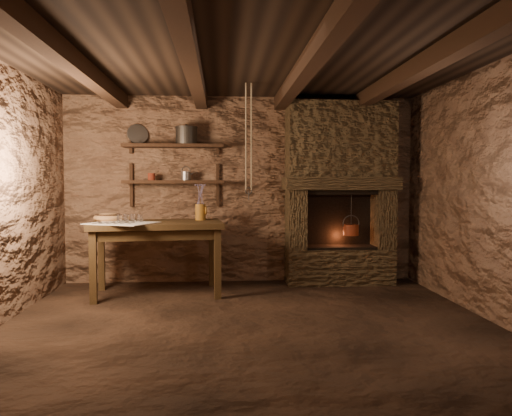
{
  "coord_description": "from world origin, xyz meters",
  "views": [
    {
      "loc": [
        -0.25,
        -4.49,
        1.3
      ],
      "look_at": [
        0.12,
        0.9,
        1.02
      ],
      "focal_mm": 35.0,
      "sensor_mm": 36.0,
      "label": 1
    }
  ],
  "objects": [
    {
      "name": "tin_pan",
      "position": [
        -1.31,
        1.94,
        1.9
      ],
      "size": [
        0.29,
        0.2,
        0.26
      ],
      "primitive_type": "cylinder",
      "rotation": [
        1.26,
        0.0,
        0.34
      ],
      "color": "gray",
      "rests_on": "shelf_upper"
    },
    {
      "name": "work_table",
      "position": [
        -0.99,
        1.28,
        0.45
      ],
      "size": [
        1.56,
        1.0,
        0.84
      ],
      "rotation": [
        0.0,
        0.0,
        0.11
      ],
      "color": "#342412",
      "rests_on": "floor"
    },
    {
      "name": "iron_stockpot",
      "position": [
        -0.69,
        1.84,
        1.87
      ],
      "size": [
        0.31,
        0.31,
        0.2
      ],
      "primitive_type": "cylinder",
      "rotation": [
        0.0,
        0.0,
        -0.15
      ],
      "color": "#2B2926",
      "rests_on": "shelf_upper"
    },
    {
      "name": "small_kettle",
      "position": [
        -0.7,
        1.84,
        1.38
      ],
      "size": [
        0.19,
        0.16,
        0.17
      ],
      "primitive_type": null,
      "rotation": [
        0.0,
        0.0,
        -0.28
      ],
      "color": "gray",
      "rests_on": "shelf_lower"
    },
    {
      "name": "floor",
      "position": [
        0.0,
        0.0,
        0.0
      ],
      "size": [
        4.5,
        4.5,
        0.0
      ],
      "primitive_type": "plane",
      "color": "black",
      "rests_on": "ground"
    },
    {
      "name": "front_wall",
      "position": [
        0.0,
        -2.0,
        1.2
      ],
      "size": [
        4.5,
        0.04,
        2.4
      ],
      "primitive_type": "cube",
      "color": "#4B3123",
      "rests_on": "floor"
    },
    {
      "name": "shelf_lower",
      "position": [
        -0.85,
        1.84,
        1.3
      ],
      "size": [
        1.25,
        0.3,
        0.04
      ],
      "primitive_type": "cube",
      "color": "black",
      "rests_on": "back_wall"
    },
    {
      "name": "rusty_tin",
      "position": [
        -1.13,
        1.84,
        1.36
      ],
      "size": [
        0.12,
        0.12,
        0.09
      ],
      "primitive_type": "cylinder",
      "rotation": [
        0.0,
        0.0,
        0.42
      ],
      "color": "#5E1D12",
      "rests_on": "shelf_lower"
    },
    {
      "name": "shelf_upper",
      "position": [
        -0.85,
        1.84,
        1.75
      ],
      "size": [
        1.25,
        0.3,
        0.04
      ],
      "primitive_type": "cube",
      "color": "black",
      "rests_on": "back_wall"
    },
    {
      "name": "stoneware_jug",
      "position": [
        -0.5,
        1.5,
        1.03
      ],
      "size": [
        0.14,
        0.13,
        0.44
      ],
      "rotation": [
        0.0,
        0.0,
        -0.02
      ],
      "color": "#8F5B1B",
      "rests_on": "work_table"
    },
    {
      "name": "wooden_bowl",
      "position": [
        -1.57,
        1.41,
        0.88
      ],
      "size": [
        0.4,
        0.4,
        0.12
      ],
      "primitive_type": "ellipsoid",
      "rotation": [
        0.0,
        0.0,
        -0.24
      ],
      "color": "#A17346",
      "rests_on": "work_table"
    },
    {
      "name": "hanging_ropes",
      "position": [
        0.05,
        1.05,
        1.8
      ],
      "size": [
        0.08,
        0.08,
        1.2
      ],
      "primitive_type": null,
      "color": "#C7B38C",
      "rests_on": "ceiling"
    },
    {
      "name": "drinking_glasses",
      "position": [
        -1.33,
        1.2,
        0.89
      ],
      "size": [
        0.22,
        0.07,
        0.09
      ],
      "primitive_type": null,
      "color": "white",
      "rests_on": "linen_cloth"
    },
    {
      "name": "beam_mid_right",
      "position": [
        0.5,
        0.0,
        2.31
      ],
      "size": [
        0.14,
        3.95,
        0.16
      ],
      "primitive_type": "cube",
      "color": "black",
      "rests_on": "ceiling"
    },
    {
      "name": "back_wall",
      "position": [
        0.0,
        2.0,
        1.2
      ],
      "size": [
        4.5,
        0.04,
        2.4
      ],
      "primitive_type": "cube",
      "color": "#4B3123",
      "rests_on": "floor"
    },
    {
      "name": "red_pot",
      "position": [
        1.39,
        1.72,
        0.7
      ],
      "size": [
        0.23,
        0.23,
        0.54
      ],
      "rotation": [
        0.0,
        0.0,
        0.22
      ],
      "color": "maroon",
      "rests_on": "hearth"
    },
    {
      "name": "pewter_cutlery_row",
      "position": [
        -1.35,
        1.05,
        0.86
      ],
      "size": [
        0.61,
        0.43,
        0.01
      ],
      "primitive_type": null,
      "rotation": [
        0.0,
        0.0,
        -0.42
      ],
      "color": "gray",
      "rests_on": "linen_cloth"
    },
    {
      "name": "right_wall",
      "position": [
        2.25,
        0.0,
        1.2
      ],
      "size": [
        0.04,
        4.0,
        2.4
      ],
      "primitive_type": "cube",
      "color": "#4B3123",
      "rests_on": "floor"
    },
    {
      "name": "beam_far_left",
      "position": [
        -1.5,
        0.0,
        2.31
      ],
      "size": [
        0.14,
        3.95,
        0.16
      ],
      "primitive_type": "cube",
      "color": "black",
      "rests_on": "ceiling"
    },
    {
      "name": "beam_far_right",
      "position": [
        1.5,
        0.0,
        2.31
      ],
      "size": [
        0.14,
        3.95,
        0.16
      ],
      "primitive_type": "cube",
      "color": "black",
      "rests_on": "ceiling"
    },
    {
      "name": "ceiling",
      "position": [
        0.0,
        0.0,
        2.4
      ],
      "size": [
        4.5,
        4.0,
        0.04
      ],
      "primitive_type": "cube",
      "color": "black",
      "rests_on": "back_wall"
    },
    {
      "name": "linen_cloth",
      "position": [
        -1.35,
        1.07,
        0.85
      ],
      "size": [
        0.84,
        0.77,
        0.01
      ],
      "primitive_type": "cube",
      "rotation": [
        0.0,
        0.0,
        -0.42
      ],
      "color": "beige",
      "rests_on": "work_table"
    },
    {
      "name": "beam_mid_left",
      "position": [
        -0.5,
        0.0,
        2.31
      ],
      "size": [
        0.14,
        3.95,
        0.16
      ],
      "primitive_type": "cube",
      "color": "black",
      "rests_on": "ceiling"
    },
    {
      "name": "hearth",
      "position": [
        1.25,
        1.77,
        1.23
      ],
      "size": [
        1.43,
        0.51,
        2.3
      ],
      "color": "#34281A",
      "rests_on": "floor"
    }
  ]
}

